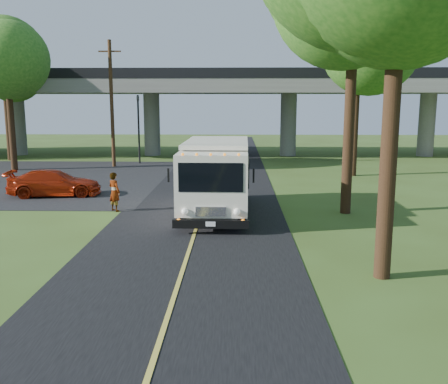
{
  "coord_description": "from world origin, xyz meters",
  "views": [
    {
      "loc": [
        1.53,
        -12.11,
        4.74
      ],
      "look_at": [
        1.07,
        5.1,
        1.6
      ],
      "focal_mm": 40.0,
      "sensor_mm": 36.0,
      "label": 1
    }
  ],
  "objects_px": {
    "tree_right_far": "(363,42)",
    "pedestrian": "(114,192)",
    "utility_pole": "(112,103)",
    "tree_left_far": "(5,66)",
    "red_sedan": "(55,183)",
    "traffic_signal": "(139,122)",
    "tree_left_lot": "(8,53)",
    "step_van": "(216,175)"
  },
  "relations": [
    {
      "from": "red_sedan",
      "to": "pedestrian",
      "type": "bearing_deg",
      "value": -140.59
    },
    {
      "from": "step_van",
      "to": "red_sedan",
      "type": "bearing_deg",
      "value": 156.44
    },
    {
      "from": "traffic_signal",
      "to": "tree_right_far",
      "type": "relative_size",
      "value": 0.47
    },
    {
      "from": "tree_left_lot",
      "to": "utility_pole",
      "type": "bearing_deg",
      "value": 18.97
    },
    {
      "from": "traffic_signal",
      "to": "pedestrian",
      "type": "bearing_deg",
      "value": -82.6
    },
    {
      "from": "utility_pole",
      "to": "step_van",
      "type": "relative_size",
      "value": 1.22
    },
    {
      "from": "traffic_signal",
      "to": "red_sedan",
      "type": "bearing_deg",
      "value": -97.23
    },
    {
      "from": "traffic_signal",
      "to": "tree_left_lot",
      "type": "xyz_separation_m",
      "value": [
        -7.79,
        -4.16,
        4.7
      ]
    },
    {
      "from": "utility_pole",
      "to": "red_sedan",
      "type": "height_order",
      "value": "utility_pole"
    },
    {
      "from": "tree_right_far",
      "to": "pedestrian",
      "type": "distance_m",
      "value": 18.46
    },
    {
      "from": "step_van",
      "to": "tree_left_lot",
      "type": "bearing_deg",
      "value": 138.67
    },
    {
      "from": "utility_pole",
      "to": "tree_left_lot",
      "type": "height_order",
      "value": "tree_left_lot"
    },
    {
      "from": "tree_right_far",
      "to": "step_van",
      "type": "relative_size",
      "value": 1.49
    },
    {
      "from": "traffic_signal",
      "to": "red_sedan",
      "type": "distance_m",
      "value": 13.8
    },
    {
      "from": "utility_pole",
      "to": "tree_left_far",
      "type": "relative_size",
      "value": 0.91
    },
    {
      "from": "traffic_signal",
      "to": "utility_pole",
      "type": "xyz_separation_m",
      "value": [
        -1.5,
        -2.0,
        1.4
      ]
    },
    {
      "from": "utility_pole",
      "to": "tree_left_far",
      "type": "distance_m",
      "value": 10.45
    },
    {
      "from": "step_van",
      "to": "tree_left_far",
      "type": "bearing_deg",
      "value": 133.27
    },
    {
      "from": "tree_left_lot",
      "to": "tree_left_far",
      "type": "relative_size",
      "value": 1.06
    },
    {
      "from": "utility_pole",
      "to": "tree_right_far",
      "type": "distance_m",
      "value": 17.61
    },
    {
      "from": "traffic_signal",
      "to": "red_sedan",
      "type": "height_order",
      "value": "traffic_signal"
    },
    {
      "from": "tree_left_lot",
      "to": "step_van",
      "type": "distance_m",
      "value": 20.45
    },
    {
      "from": "utility_pole",
      "to": "traffic_signal",
      "type": "bearing_deg",
      "value": 53.13
    },
    {
      "from": "tree_left_lot",
      "to": "red_sedan",
      "type": "xyz_separation_m",
      "value": [
        6.09,
        -9.29,
        -7.24
      ]
    },
    {
      "from": "tree_left_far",
      "to": "pedestrian",
      "type": "xyz_separation_m",
      "value": [
        12.99,
        -18.78,
        -6.59
      ]
    },
    {
      "from": "tree_right_far",
      "to": "step_van",
      "type": "xyz_separation_m",
      "value": [
        -8.56,
        -11.08,
        -6.63
      ]
    },
    {
      "from": "utility_pole",
      "to": "tree_left_lot",
      "type": "bearing_deg",
      "value": -161.03
    },
    {
      "from": "utility_pole",
      "to": "step_van",
      "type": "xyz_separation_m",
      "value": [
        8.15,
        -15.24,
        -2.92
      ]
    },
    {
      "from": "tree_right_far",
      "to": "tree_left_lot",
      "type": "bearing_deg",
      "value": 175.03
    },
    {
      "from": "traffic_signal",
      "to": "utility_pole",
      "type": "distance_m",
      "value": 2.86
    },
    {
      "from": "red_sedan",
      "to": "traffic_signal",
      "type": "bearing_deg",
      "value": -16.08
    },
    {
      "from": "tree_right_far",
      "to": "tree_left_far",
      "type": "distance_m",
      "value": 27.22
    },
    {
      "from": "tree_right_far",
      "to": "red_sedan",
      "type": "height_order",
      "value": "tree_right_far"
    },
    {
      "from": "tree_left_far",
      "to": "utility_pole",
      "type": "bearing_deg",
      "value": -22.43
    },
    {
      "from": "traffic_signal",
      "to": "tree_right_far",
      "type": "xyz_separation_m",
      "value": [
        15.21,
        -6.16,
        5.1
      ]
    },
    {
      "from": "red_sedan",
      "to": "utility_pole",
      "type": "bearing_deg",
      "value": -9.89
    },
    {
      "from": "pedestrian",
      "to": "red_sedan",
      "type": "bearing_deg",
      "value": -4.42
    },
    {
      "from": "tree_right_far",
      "to": "tree_left_far",
      "type": "height_order",
      "value": "tree_right_far"
    },
    {
      "from": "tree_left_far",
      "to": "red_sedan",
      "type": "height_order",
      "value": "tree_left_far"
    },
    {
      "from": "tree_left_far",
      "to": "red_sedan",
      "type": "bearing_deg",
      "value": -59.27
    },
    {
      "from": "tree_right_far",
      "to": "pedestrian",
      "type": "bearing_deg",
      "value": -140.36
    },
    {
      "from": "pedestrian",
      "to": "tree_right_far",
      "type": "bearing_deg",
      "value": -103.04
    }
  ]
}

